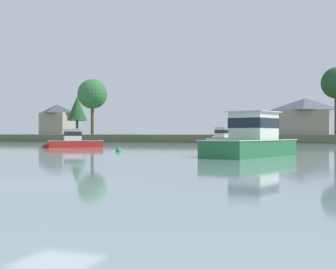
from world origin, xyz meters
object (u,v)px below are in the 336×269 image
cruiser_red (70,143)px  cruiser_cream (224,141)px  mooring_buoy_green (118,150)px  cruiser_green (257,146)px

cruiser_red → cruiser_cream: (13.14, 21.62, 0.10)m
cruiser_red → cruiser_cream: bearing=58.7°
mooring_buoy_green → cruiser_red: bearing=137.5°
cruiser_green → mooring_buoy_green: bearing=159.7°
cruiser_cream → mooring_buoy_green: cruiser_cream is taller
cruiser_red → cruiser_cream: 25.30m
cruiser_green → cruiser_cream: 38.28m
cruiser_red → mooring_buoy_green: cruiser_red is taller
mooring_buoy_green → cruiser_cream: bearing=86.1°
cruiser_red → cruiser_green: (24.30, -15.00, 0.23)m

